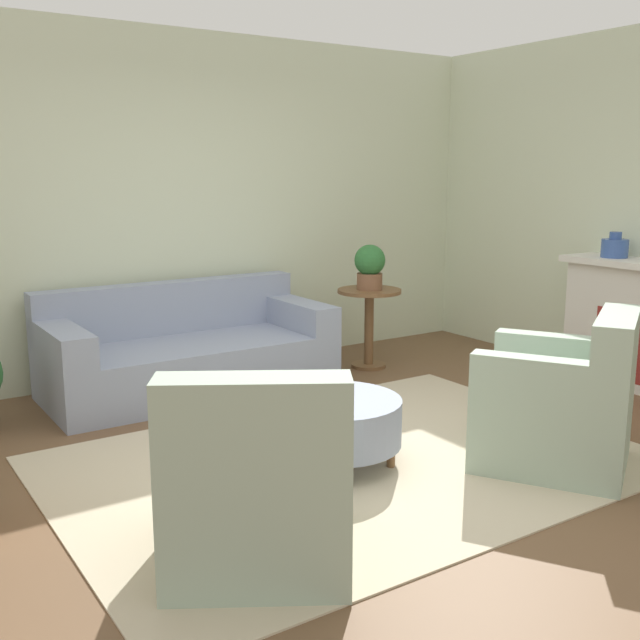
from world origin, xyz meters
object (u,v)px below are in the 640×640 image
Objects in this scene: couch at (187,353)px; ottoman_table at (335,421)px; potted_plant_on_side_table at (370,266)px; vase_mantel_near at (615,247)px; armchair_right at (563,407)px; armchair_left at (257,486)px; side_table at (369,314)px.

couch is 1.88m from ottoman_table.
potted_plant_on_side_table is at bearing 47.71° from ottoman_table.
couch is 10.41× the size of vase_mantel_near.
potted_plant_on_side_table is (0.41, 2.39, 0.53)m from armchair_right.
couch is 2.75m from armchair_left.
ottoman_table is at bearing 145.53° from armchair_right.
ottoman_table is 3.00m from vase_mantel_near.
vase_mantel_near is (1.79, 0.99, 0.73)m from armchair_right.
potted_plant_on_side_table is at bearing 180.00° from side_table.
couch reaches higher than side_table.
couch is at bearing 92.91° from ottoman_table.
side_table is at bearing 0.00° from potted_plant_on_side_table.
vase_mantel_near reaches higher than potted_plant_on_side_table.
ottoman_table is at bearing -87.09° from couch.
armchair_left is at bearing -107.35° from couch.
armchair_left is 5.26× the size of vase_mantel_near.
side_table is 3.30× the size of vase_mantel_near.
ottoman_table is (0.10, -1.88, -0.03)m from couch.
armchair_right is 1.32m from ottoman_table.
armchair_left is 1.59× the size of side_table.
side_table is at bearing 47.71° from ottoman_table.
potted_plant_on_side_table reaches higher than armchair_right.
vase_mantel_near reaches higher than armchair_left.
potted_plant_on_side_table is (-1.37, 1.40, -0.20)m from vase_mantel_near.
armchair_left reaches higher than ottoman_table.
potted_plant_on_side_table reaches higher than ottoman_table.
couch is at bearing 171.55° from side_table.
ottoman_table is at bearing -132.29° from side_table.
side_table is 2.05m from vase_mantel_near.
couch is 3.15× the size of side_table.
couch is 1.98× the size of armchair_right.
armchair_right is 2.86× the size of potted_plant_on_side_table.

